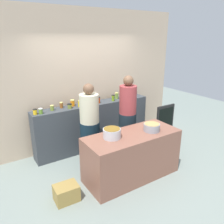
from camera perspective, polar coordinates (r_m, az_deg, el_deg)
The scene contains 26 objects.
ground at distance 4.51m, azimuth 2.48°, elevation -13.96°, with size 12.00×12.00×0.00m, color gray.
storefront_wall at distance 5.13m, azimuth -6.73°, elevation 8.11°, with size 4.80×0.12×3.00m, color tan.
display_shelf at distance 5.11m, azimuth -4.56°, elevation -3.37°, with size 2.70×0.36×1.03m, color #373C41.
prep_table at distance 4.09m, azimuth 5.02°, elevation -10.91°, with size 1.70×0.70×0.84m, color brown.
preserve_jar_0 at distance 4.45m, azimuth -18.91°, elevation 0.06°, with size 0.08×0.08×0.10m.
preserve_jar_1 at distance 4.45m, azimuth -17.60°, elevation 0.22°, with size 0.08×0.08×0.11m.
preserve_jar_2 at distance 4.59m, azimuth -14.94°, elevation 1.03°, with size 0.07×0.07×0.11m.
preserve_jar_3 at distance 4.71m, azimuth -12.70°, elevation 1.72°, with size 0.07×0.07×0.12m.
preserve_jar_4 at distance 4.64m, azimuth -10.66°, elevation 1.50°, with size 0.09×0.09×0.10m.
preserve_jar_5 at distance 4.79m, azimuth -9.97°, elevation 2.28°, with size 0.09×0.09×0.14m.
preserve_jar_6 at distance 4.71m, azimuth -8.11°, elevation 2.13°, with size 0.08×0.08×0.14m.
preserve_jar_7 at distance 4.85m, azimuth -6.21°, elevation 2.43°, with size 0.07×0.07×0.10m.
preserve_jar_8 at distance 4.96m, azimuth -5.20°, elevation 3.11°, with size 0.08×0.08×0.14m.
preserve_jar_9 at distance 4.93m, azimuth -3.46°, elevation 3.04°, with size 0.08×0.08×0.14m.
preserve_jar_10 at distance 5.09m, azimuth 0.28°, elevation 3.60°, with size 0.07×0.07×0.14m.
preserve_jar_11 at distance 5.27m, azimuth 1.19°, elevation 4.15°, with size 0.08×0.08×0.15m.
preserve_jar_12 at distance 5.26m, azimuth 3.03°, elevation 4.02°, with size 0.08×0.08×0.13m.
preserve_jar_13 at distance 5.34m, azimuth 4.07°, elevation 4.18°, with size 0.09×0.09×0.13m.
preserve_jar_14 at distance 5.51m, azimuth 5.02°, elevation 4.55°, with size 0.08×0.08×0.11m.
preserve_jar_15 at distance 5.60m, azimuth 5.61°, elevation 4.70°, with size 0.07×0.07×0.10m.
cooking_pot_left at distance 3.72m, azimuth -0.04°, elevation -5.39°, with size 0.30×0.30×0.17m.
cooking_pot_center at distance 4.05m, azimuth 10.01°, elevation -3.82°, with size 0.29×0.29×0.14m.
cook_with_tongs at distance 4.35m, azimuth -5.62°, elevation -4.42°, with size 0.38×0.38×1.63m.
cook_in_cap at distance 4.67m, azimuth 3.93°, elevation -2.13°, with size 0.36×0.36×1.71m.
bread_crate at distance 3.77m, azimuth -11.46°, elevation -19.43°, with size 0.36×0.28×0.26m, color olive.
chalkboard_sign at distance 5.61m, azimuth 13.23°, elevation -2.58°, with size 0.53×0.04×0.87m.
Camera 1 is at (-2.21, -3.08, 2.44)m, focal length 36.13 mm.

